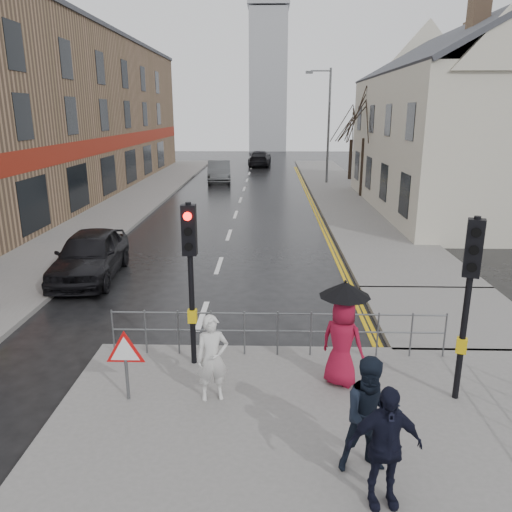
# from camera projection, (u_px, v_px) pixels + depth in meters

# --- Properties ---
(ground) EXTENTS (120.00, 120.00, 0.00)m
(ground) POSITION_uv_depth(u_px,v_px,m) (183.00, 373.00, 10.31)
(ground) COLOR black
(ground) RESTS_ON ground
(near_pavement) EXTENTS (10.00, 9.00, 0.14)m
(near_pavement) POSITION_uv_depth(u_px,v_px,m) (358.00, 499.00, 6.86)
(near_pavement) COLOR #605E5B
(near_pavement) RESTS_ON ground
(left_pavement) EXTENTS (4.00, 44.00, 0.14)m
(left_pavement) POSITION_uv_depth(u_px,v_px,m) (143.00, 193.00, 32.54)
(left_pavement) COLOR #605E5B
(left_pavement) RESTS_ON ground
(right_pavement) EXTENTS (4.00, 40.00, 0.14)m
(right_pavement) POSITION_uv_depth(u_px,v_px,m) (338.00, 189.00, 34.13)
(right_pavement) COLOR #605E5B
(right_pavement) RESTS_ON ground
(pavement_bridge_right) EXTENTS (4.00, 4.20, 0.14)m
(pavement_bridge_right) POSITION_uv_depth(u_px,v_px,m) (450.00, 316.00, 13.01)
(pavement_bridge_right) COLOR #605E5B
(pavement_bridge_right) RESTS_ON ground
(building_left_terrace) EXTENTS (8.00, 42.00, 10.00)m
(building_left_terrace) POSITION_uv_depth(u_px,v_px,m) (44.00, 115.00, 30.34)
(building_left_terrace) COLOR #85664C
(building_left_terrace) RESTS_ON ground
(building_right_cream) EXTENTS (9.00, 16.40, 10.10)m
(building_right_cream) POSITION_uv_depth(u_px,v_px,m) (466.00, 120.00, 25.95)
(building_right_cream) COLOR beige
(building_right_cream) RESTS_ON ground
(church_tower) EXTENTS (5.00, 5.00, 18.00)m
(church_tower) POSITION_uv_depth(u_px,v_px,m) (268.00, 82.00, 67.28)
(church_tower) COLOR #999CA1
(church_tower) RESTS_ON ground
(traffic_signal_near_left) EXTENTS (0.28, 0.27, 3.40)m
(traffic_signal_near_left) POSITION_uv_depth(u_px,v_px,m) (190.00, 256.00, 9.81)
(traffic_signal_near_left) COLOR black
(traffic_signal_near_left) RESTS_ON near_pavement
(traffic_signal_near_right) EXTENTS (0.34, 0.33, 3.40)m
(traffic_signal_near_right) POSITION_uv_depth(u_px,v_px,m) (470.00, 278.00, 8.53)
(traffic_signal_near_right) COLOR black
(traffic_signal_near_right) RESTS_ON near_pavement
(guard_railing_front) EXTENTS (7.14, 0.04, 1.00)m
(guard_railing_front) POSITION_uv_depth(u_px,v_px,m) (278.00, 324.00, 10.60)
(guard_railing_front) COLOR #595B5E
(guard_railing_front) RESTS_ON near_pavement
(warning_sign) EXTENTS (0.80, 0.07, 1.35)m
(warning_sign) POSITION_uv_depth(u_px,v_px,m) (125.00, 354.00, 8.88)
(warning_sign) COLOR #595B5E
(warning_sign) RESTS_ON near_pavement
(street_lamp) EXTENTS (1.83, 0.25, 8.00)m
(street_lamp) POSITION_uv_depth(u_px,v_px,m) (326.00, 119.00, 35.73)
(street_lamp) COLOR #595B5E
(street_lamp) RESTS_ON right_pavement
(tree_near) EXTENTS (2.40, 2.40, 6.58)m
(tree_near) POSITION_uv_depth(u_px,v_px,m) (366.00, 113.00, 29.81)
(tree_near) COLOR #2D2119
(tree_near) RESTS_ON right_pavement
(tree_far) EXTENTS (2.40, 2.40, 5.64)m
(tree_far) POSITION_uv_depth(u_px,v_px,m) (352.00, 122.00, 37.68)
(tree_far) COLOR #2D2119
(tree_far) RESTS_ON right_pavement
(pedestrian_a) EXTENTS (0.66, 0.51, 1.62)m
(pedestrian_a) POSITION_uv_depth(u_px,v_px,m) (212.00, 358.00, 8.94)
(pedestrian_a) COLOR silver
(pedestrian_a) RESTS_ON near_pavement
(pedestrian_b) EXTENTS (0.94, 0.76, 1.79)m
(pedestrian_b) POSITION_uv_depth(u_px,v_px,m) (371.00, 416.00, 7.10)
(pedestrian_b) COLOR black
(pedestrian_b) RESTS_ON near_pavement
(pedestrian_with_umbrella) EXTENTS (1.01, 0.96, 2.07)m
(pedestrian_with_umbrella) POSITION_uv_depth(u_px,v_px,m) (343.00, 330.00, 9.36)
(pedestrian_with_umbrella) COLOR maroon
(pedestrian_with_umbrella) RESTS_ON near_pavement
(pedestrian_d) EXTENTS (1.05, 0.52, 1.73)m
(pedestrian_d) POSITION_uv_depth(u_px,v_px,m) (384.00, 446.00, 6.49)
(pedestrian_d) COLOR black
(pedestrian_d) RESTS_ON near_pavement
(car_parked) EXTENTS (2.14, 4.67, 1.55)m
(car_parked) POSITION_uv_depth(u_px,v_px,m) (90.00, 255.00, 16.01)
(car_parked) COLOR black
(car_parked) RESTS_ON ground
(car_mid) EXTENTS (2.14, 4.99, 1.60)m
(car_mid) POSITION_uv_depth(u_px,v_px,m) (219.00, 171.00, 38.19)
(car_mid) COLOR #3F4144
(car_mid) RESTS_ON ground
(car_far) EXTENTS (2.30, 5.22, 1.49)m
(car_far) POSITION_uv_depth(u_px,v_px,m) (260.00, 158.00, 49.22)
(car_far) COLOR black
(car_far) RESTS_ON ground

